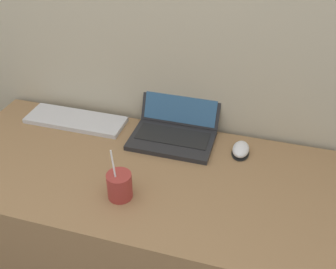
% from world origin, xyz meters
% --- Properties ---
extents(wall_back, '(7.00, 0.04, 2.50)m').
position_xyz_m(wall_back, '(0.00, 0.72, 1.25)').
color(wall_back, '#BCB299').
rests_on(wall_back, ground_plane).
extents(desk, '(1.50, 0.68, 0.73)m').
position_xyz_m(desk, '(0.00, 0.34, 0.37)').
color(desk, '#936D47').
rests_on(desk, ground_plane).
extents(laptop, '(0.34, 0.30, 0.21)m').
position_xyz_m(laptop, '(0.08, 0.60, 0.78)').
color(laptop, '#232326').
rests_on(laptop, desk).
extents(drink_cup, '(0.09, 0.09, 0.20)m').
position_xyz_m(drink_cup, '(-0.00, 0.19, 0.78)').
color(drink_cup, '#9E332D').
rests_on(drink_cup, desk).
extents(computer_mouse, '(0.07, 0.11, 0.04)m').
position_xyz_m(computer_mouse, '(0.37, 0.55, 0.75)').
color(computer_mouse, black).
rests_on(computer_mouse, desk).
extents(external_keyboard, '(0.44, 0.15, 0.02)m').
position_xyz_m(external_keyboard, '(-0.37, 0.58, 0.74)').
color(external_keyboard, silver).
rests_on(external_keyboard, desk).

